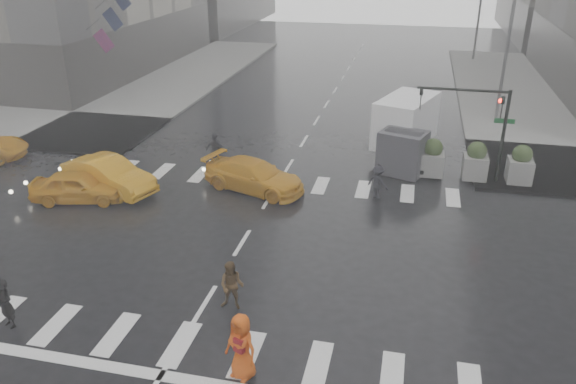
% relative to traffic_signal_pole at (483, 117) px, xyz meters
% --- Properties ---
extents(ground, '(120.00, 120.00, 0.00)m').
position_rel_traffic_signal_pole_xyz_m(ground, '(-9.01, -8.01, -3.22)').
color(ground, black).
rests_on(ground, ground).
extents(sidewalk_nw, '(35.00, 35.00, 0.15)m').
position_rel_traffic_signal_pole_xyz_m(sidewalk_nw, '(-28.51, 9.49, -3.14)').
color(sidewalk_nw, slate).
rests_on(sidewalk_nw, ground).
extents(road_markings, '(18.00, 48.00, 0.01)m').
position_rel_traffic_signal_pole_xyz_m(road_markings, '(-9.01, -8.01, -3.21)').
color(road_markings, silver).
rests_on(road_markings, ground).
extents(traffic_signal_pole, '(4.45, 0.42, 4.50)m').
position_rel_traffic_signal_pole_xyz_m(traffic_signal_pole, '(0.00, 0.00, 0.00)').
color(traffic_signal_pole, black).
rests_on(traffic_signal_pole, ground).
extents(street_lamp_near, '(2.15, 0.22, 9.00)m').
position_rel_traffic_signal_pole_xyz_m(street_lamp_near, '(1.86, 9.99, 1.73)').
color(street_lamp_near, '#59595B').
rests_on(street_lamp_near, ground).
extents(street_lamp_far, '(2.15, 0.22, 9.00)m').
position_rel_traffic_signal_pole_xyz_m(street_lamp_far, '(1.86, 29.99, 1.73)').
color(street_lamp_far, '#59595B').
rests_on(street_lamp_far, ground).
extents(planter_west, '(1.10, 1.10, 1.80)m').
position_rel_traffic_signal_pole_xyz_m(planter_west, '(-2.01, 0.19, -2.23)').
color(planter_west, slate).
rests_on(planter_west, ground).
extents(planter_mid, '(1.10, 1.10, 1.80)m').
position_rel_traffic_signal_pole_xyz_m(planter_mid, '(-0.01, 0.19, -2.23)').
color(planter_mid, slate).
rests_on(planter_mid, ground).
extents(planter_east, '(1.10, 1.10, 1.80)m').
position_rel_traffic_signal_pole_xyz_m(planter_east, '(1.99, 0.19, -2.23)').
color(planter_east, slate).
rests_on(planter_east, ground).
extents(flag_cluster, '(2.87, 3.06, 4.69)m').
position_rel_traffic_signal_pole_xyz_m(flag_cluster, '(-24.09, 10.49, 2.42)').
color(flag_cluster, '#59595B').
rests_on(flag_cluster, ground).
extents(pedestrian_black, '(1.22, 1.23, 2.43)m').
position_rel_traffic_signal_pole_xyz_m(pedestrian_black, '(-14.28, -14.36, -1.58)').
color(pedestrian_black, black).
rests_on(pedestrian_black, ground).
extents(pedestrian_brown, '(0.80, 0.62, 1.63)m').
position_rel_traffic_signal_pole_xyz_m(pedestrian_brown, '(-8.07, -12.01, -2.40)').
color(pedestrian_brown, '#473219').
rests_on(pedestrian_brown, ground).
extents(pedestrian_orange, '(1.10, 0.92, 1.92)m').
position_rel_traffic_signal_pole_xyz_m(pedestrian_orange, '(-6.89, -14.81, -2.25)').
color(pedestrian_orange, '#D34C0E').
rests_on(pedestrian_orange, ground).
extents(pedestrian_far_a, '(1.17, 0.85, 1.80)m').
position_rel_traffic_signal_pole_xyz_m(pedestrian_far_a, '(-12.51, -1.01, -2.32)').
color(pedestrian_far_a, black).
rests_on(pedestrian_far_a, ground).
extents(pedestrian_far_b, '(1.12, 0.92, 1.52)m').
position_rel_traffic_signal_pole_xyz_m(pedestrian_far_b, '(-4.33, -2.78, -2.46)').
color(pedestrian_far_b, black).
rests_on(pedestrian_far_b, ground).
extents(taxi_front, '(4.23, 2.46, 1.35)m').
position_rel_traffic_signal_pole_xyz_m(taxi_front, '(-17.11, -6.01, -2.54)').
color(taxi_front, orange).
rests_on(taxi_front, ground).
extents(taxi_mid, '(4.95, 3.05, 1.54)m').
position_rel_traffic_signal_pole_xyz_m(taxi_mid, '(-16.31, -4.74, -2.45)').
color(taxi_mid, orange).
rests_on(taxi_mid, ground).
extents(taxi_rear, '(4.65, 3.16, 1.40)m').
position_rel_traffic_signal_pole_xyz_m(taxi_rear, '(-9.91, -3.15, -2.52)').
color(taxi_rear, orange).
rests_on(taxi_rear, ground).
extents(box_truck, '(2.19, 5.83, 3.10)m').
position_rel_traffic_signal_pole_xyz_m(box_truck, '(-3.42, 2.33, -1.56)').
color(box_truck, white).
rests_on(box_truck, ground).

